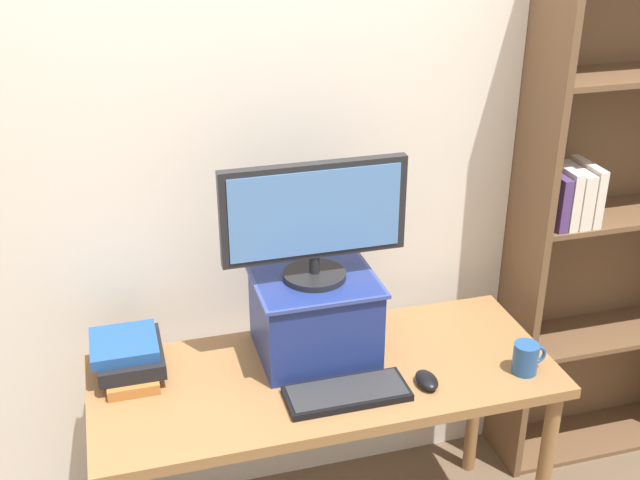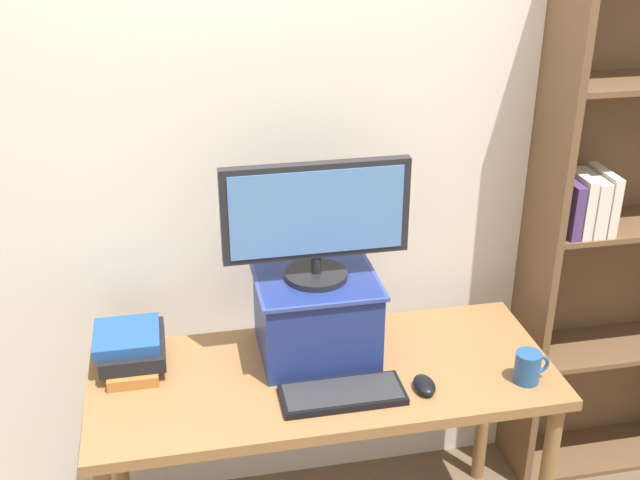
% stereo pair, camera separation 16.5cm
% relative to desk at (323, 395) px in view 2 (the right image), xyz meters
% --- Properties ---
extents(back_wall, '(7.00, 0.08, 2.60)m').
position_rel_desk_xyz_m(back_wall, '(0.00, 0.46, 0.62)').
color(back_wall, beige).
rests_on(back_wall, ground_plane).
extents(desk, '(1.47, 0.61, 0.77)m').
position_rel_desk_xyz_m(desk, '(0.00, 0.00, 0.00)').
color(desk, olive).
rests_on(desk, ground_plane).
extents(bookshelf_unit, '(0.80, 0.28, 2.08)m').
position_rel_desk_xyz_m(bookshelf_unit, '(1.21, 0.32, 0.37)').
color(bookshelf_unit, brown).
rests_on(bookshelf_unit, ground_plane).
extents(riser_box, '(0.39, 0.34, 0.28)m').
position_rel_desk_xyz_m(riser_box, '(-0.00, 0.12, 0.23)').
color(riser_box, navy).
rests_on(riser_box, desk).
extents(computer_monitor, '(0.58, 0.20, 0.38)m').
position_rel_desk_xyz_m(computer_monitor, '(-0.00, 0.12, 0.57)').
color(computer_monitor, black).
rests_on(computer_monitor, riser_box).
extents(keyboard, '(0.37, 0.15, 0.02)m').
position_rel_desk_xyz_m(keyboard, '(0.03, -0.14, 0.10)').
color(keyboard, black).
rests_on(keyboard, desk).
extents(computer_mouse, '(0.06, 0.10, 0.04)m').
position_rel_desk_xyz_m(computer_mouse, '(0.28, -0.15, 0.11)').
color(computer_mouse, black).
rests_on(computer_mouse, desk).
extents(book_stack, '(0.22, 0.28, 0.12)m').
position_rel_desk_xyz_m(book_stack, '(-0.59, 0.17, 0.15)').
color(book_stack, '#AD662D').
rests_on(book_stack, desk).
extents(coffee_mug, '(0.11, 0.08, 0.10)m').
position_rel_desk_xyz_m(coffee_mug, '(0.61, -0.17, 0.14)').
color(coffee_mug, '#234C84').
rests_on(coffee_mug, desk).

